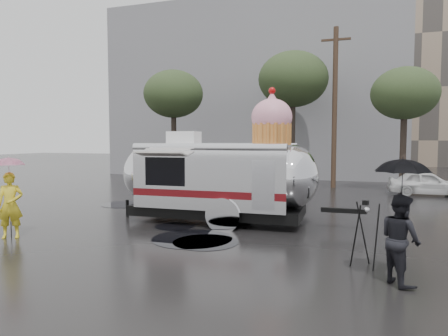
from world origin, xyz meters
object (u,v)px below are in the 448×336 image
(airstream_trailer, at_px, (221,175))
(tripod, at_px, (365,228))
(person_left, at_px, (10,205))
(person_right, at_px, (400,239))

(airstream_trailer, bearing_deg, tripod, -40.12)
(person_left, distance_m, person_right, 9.86)
(person_right, distance_m, tripod, 1.05)
(airstream_trailer, bearing_deg, person_left, -141.36)
(person_right, relative_size, tripod, 1.19)
(airstream_trailer, distance_m, tripod, 5.77)
(airstream_trailer, relative_size, person_right, 4.85)
(airstream_trailer, xyz_separation_m, person_left, (-4.81, -3.97, -0.65))
(person_left, bearing_deg, airstream_trailer, 8.82)
(person_left, bearing_deg, person_right, -33.68)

